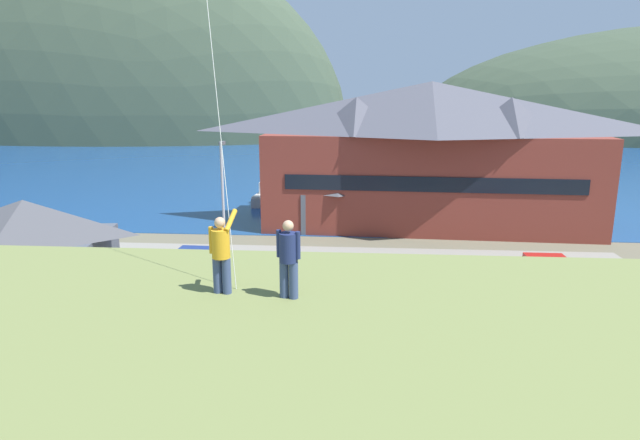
% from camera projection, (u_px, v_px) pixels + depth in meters
% --- Properties ---
extents(ground_plane, '(600.00, 600.00, 0.00)m').
position_uv_depth(ground_plane, '(286.00, 345.00, 23.48)').
color(ground_plane, '#66604C').
extents(parking_lot_pad, '(40.00, 20.00, 0.10)m').
position_uv_depth(parking_lot_pad, '(299.00, 301.00, 28.32)').
color(parking_lot_pad, gray).
rests_on(parking_lot_pad, ground).
extents(bay_water, '(360.00, 84.00, 0.03)m').
position_uv_depth(bay_water, '(340.00, 164.00, 81.71)').
color(bay_water, navy).
rests_on(bay_water, ground).
extents(far_hill_east_peak, '(110.33, 52.60, 90.50)m').
position_uv_depth(far_hill_east_peak, '(120.00, 136.00, 132.35)').
color(far_hill_east_peak, '#3D4C38').
rests_on(far_hill_east_peak, ground).
extents(harbor_lodge, '(27.17, 10.76, 11.34)m').
position_uv_depth(harbor_lodge, '(429.00, 151.00, 42.98)').
color(harbor_lodge, brown).
rests_on(harbor_lodge, ground).
extents(storage_shed_near_lot, '(8.49, 6.76, 5.47)m').
position_uv_depth(storage_shed_near_lot, '(29.00, 252.00, 27.12)').
color(storage_shed_near_lot, '#474C56').
rests_on(storage_shed_near_lot, ground).
extents(storage_shed_waterside, '(6.43, 4.83, 4.33)m').
position_uv_depth(storage_shed_waterside, '(334.00, 201.00, 42.70)').
color(storage_shed_waterside, '#474C56').
rests_on(storage_shed_waterside, ground).
extents(wharf_dock, '(3.20, 11.56, 0.70)m').
position_uv_depth(wharf_dock, '(307.00, 194.00, 55.94)').
color(wharf_dock, '#70604C').
rests_on(wharf_dock, ground).
extents(moored_boat_wharfside, '(2.57, 6.51, 2.16)m').
position_uv_depth(moored_boat_wharfside, '(270.00, 195.00, 53.43)').
color(moored_boat_wharfside, '#A8A399').
rests_on(moored_boat_wharfside, ground).
extents(parked_car_mid_row_far, '(4.21, 2.07, 1.82)m').
position_uv_depth(parked_car_mid_row_far, '(461.00, 320.00, 23.43)').
color(parked_car_mid_row_far, '#9EA3A8').
rests_on(parked_car_mid_row_far, parking_lot_pad).
extents(parked_car_mid_row_near, '(4.20, 2.06, 1.82)m').
position_uv_depth(parked_car_mid_row_near, '(544.00, 272.00, 29.64)').
color(parked_car_mid_row_near, red).
rests_on(parked_car_mid_row_near, parking_lot_pad).
extents(parked_car_back_row_right, '(4.33, 2.32, 1.82)m').
position_uv_depth(parked_car_back_row_right, '(332.00, 328.00, 22.66)').
color(parked_car_back_row_right, red).
rests_on(parked_car_back_row_right, parking_lot_pad).
extents(parked_car_front_row_red, '(4.32, 2.29, 1.82)m').
position_uv_depth(parked_car_front_row_red, '(134.00, 317.00, 23.71)').
color(parked_car_front_row_red, '#236633').
rests_on(parked_car_front_row_red, parking_lot_pad).
extents(parked_car_front_row_end, '(4.26, 2.17, 1.82)m').
position_uv_depth(parked_car_front_row_end, '(198.00, 264.00, 31.02)').
color(parked_car_front_row_end, navy).
rests_on(parked_car_front_row_end, parking_lot_pad).
extents(parking_light_pole, '(0.24, 0.78, 7.59)m').
position_uv_depth(parking_light_pole, '(223.00, 196.00, 33.08)').
color(parking_light_pole, '#ADADB2').
rests_on(parking_light_pole, parking_lot_pad).
extents(person_kite_flyer, '(0.59, 0.63, 1.86)m').
position_uv_depth(person_kite_flyer, '(221.00, 252.00, 12.08)').
color(person_kite_flyer, '#384770').
rests_on(person_kite_flyer, grassy_hill_foreground).
extents(person_companion, '(0.53, 0.40, 1.74)m').
position_uv_depth(person_companion, '(289.00, 257.00, 11.79)').
color(person_companion, '#384770').
rests_on(person_companion, grassy_hill_foreground).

